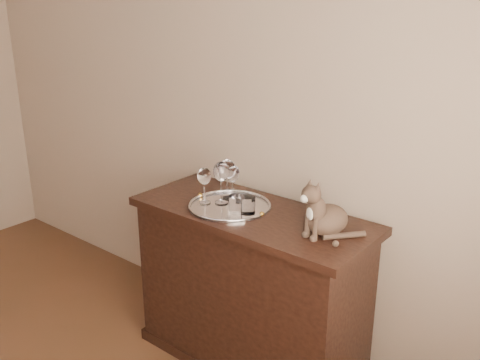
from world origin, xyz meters
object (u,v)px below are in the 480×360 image
object	(u,v)px
wine_glass_c	(205,185)
tumbler_c	(248,205)
tray	(230,207)
sideboard	(251,289)
wine_glass_d	(221,182)
cat	(328,205)
wine_glass_a	(228,180)
wine_glass_b	(233,182)
tumbler_a	(237,204)

from	to	relation	value
wine_glass_c	tumbler_c	size ratio (longest dim) A/B	2.23
tray	tumbler_c	xyz separation A→B (m)	(0.12, -0.01, 0.04)
sideboard	wine_glass_c	distance (m)	0.58
wine_glass_c	wine_glass_d	distance (m)	0.08
tumbler_c	cat	xyz separation A→B (m)	(0.39, 0.05, 0.08)
wine_glass_a	tray	bearing A→B (deg)	-43.75
sideboard	cat	size ratio (longest dim) A/B	4.63
wine_glass_b	wine_glass_d	world-z (taller)	wine_glass_d
wine_glass_c	sideboard	bearing A→B (deg)	17.77
tray	wine_glass_c	distance (m)	0.16
wine_glass_a	wine_glass_d	world-z (taller)	wine_glass_d
wine_glass_d	tumbler_a	xyz separation A→B (m)	(0.14, -0.05, -0.06)
wine_glass_d	tumbler_c	size ratio (longest dim) A/B	2.59
wine_glass_d	tray	bearing A→B (deg)	-8.19
wine_glass_c	tumbler_c	bearing A→B (deg)	7.29
sideboard	tray	xyz separation A→B (m)	(-0.11, -0.03, 0.43)
tray	wine_glass_c	world-z (taller)	wine_glass_c
tray	tumbler_a	distance (m)	0.10
wine_glass_d	tumbler_c	xyz separation A→B (m)	(0.18, -0.02, -0.06)
sideboard	wine_glass_a	size ratio (longest dim) A/B	5.77
tray	tumbler_a	size ratio (longest dim) A/B	4.84
wine_glass_d	tumbler_a	world-z (taller)	wine_glass_d
tray	wine_glass_c	bearing A→B (deg)	-159.81
wine_glass_b	tumbler_a	xyz separation A→B (m)	(0.12, -0.12, -0.05)
sideboard	wine_glass_a	xyz separation A→B (m)	(-0.18, 0.03, 0.54)
tumbler_a	tray	bearing A→B (deg)	152.37
tumbler_a	wine_glass_a	bearing A→B (deg)	144.00
tray	wine_glass_c	xyz separation A→B (m)	(-0.12, -0.04, 0.10)
wine_glass_d	cat	world-z (taller)	cat
wine_glass_c	wine_glass_b	bearing A→B (deg)	57.23
wine_glass_a	cat	xyz separation A→B (m)	(0.58, -0.02, 0.02)
tumbler_a	sideboard	bearing A→B (deg)	63.55
wine_glass_b	cat	bearing A→B (deg)	-3.73
wine_glass_b	tumbler_c	bearing A→B (deg)	-28.43
wine_glass_c	wine_glass_a	bearing A→B (deg)	63.53
sideboard	wine_glass_a	distance (m)	0.57
wine_glass_c	cat	bearing A→B (deg)	7.61
tumbler_a	cat	xyz separation A→B (m)	(0.44, 0.08, 0.08)
tray	wine_glass_a	bearing A→B (deg)	136.25
tray	wine_glass_c	size ratio (longest dim) A/B	2.20
wine_glass_b	wine_glass_d	distance (m)	0.07
tray	wine_glass_d	xyz separation A→B (m)	(-0.06, 0.01, 0.11)
wine_glass_a	cat	bearing A→B (deg)	-2.43
sideboard	cat	world-z (taller)	cat
tray	tumbler_c	bearing A→B (deg)	-6.37
wine_glass_a	wine_glass_c	size ratio (longest dim) A/B	1.14
wine_glass_d	cat	xyz separation A→B (m)	(0.57, 0.03, 0.02)
cat	tumbler_c	bearing A→B (deg)	-157.21
tray	wine_glass_a	world-z (taller)	wine_glass_a
tumbler_c	tray	bearing A→B (deg)	173.63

